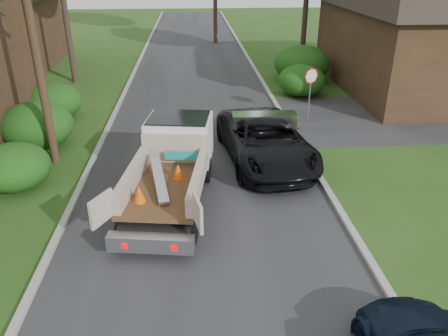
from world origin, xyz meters
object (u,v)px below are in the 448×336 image
object	(u,v)px
stop_sign	(311,83)
house_right	(427,33)
black_pickup	(265,140)
flatbed_truck	(174,158)
utility_pole	(30,19)

from	to	relation	value
stop_sign	house_right	xyz separation A→B (m)	(7.80, 5.00, 1.38)
black_pickup	flatbed_truck	bearing A→B (deg)	-152.58
utility_pole	house_right	xyz separation A→B (m)	(18.48, 9.02, -2.01)
house_right	flatbed_truck	xyz separation A→B (m)	(-13.89, -11.69, -1.95)
stop_sign	flatbed_truck	size ratio (longest dim) A/B	0.40
black_pickup	house_right	bearing A→B (deg)	35.63
utility_pole	flatbed_truck	size ratio (longest dim) A/B	1.63
utility_pole	flatbed_truck	world-z (taller)	utility_pole
utility_pole	house_right	bearing A→B (deg)	26.01
flatbed_truck	stop_sign	bearing A→B (deg)	56.08
utility_pole	black_pickup	size ratio (longest dim) A/B	1.63
house_right	black_pickup	size ratio (longest dim) A/B	2.11
utility_pole	flatbed_truck	xyz separation A→B (m)	(4.59, -2.67, -3.96)
stop_sign	flatbed_truck	world-z (taller)	stop_sign
stop_sign	black_pickup	bearing A→B (deg)	-121.89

